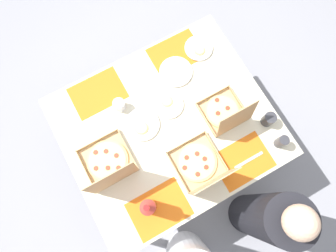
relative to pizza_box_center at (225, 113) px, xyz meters
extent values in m
plane|color=gray|center=(0.37, -0.12, -0.81)|extent=(6.00, 6.00, 0.00)
cylinder|color=#3F3328|center=(-0.26, -0.64, -0.44)|extent=(0.07, 0.07, 0.73)
cylinder|color=#3F3328|center=(0.99, -0.64, -0.44)|extent=(0.07, 0.07, 0.73)
cylinder|color=#3F3328|center=(-0.26, 0.41, -0.44)|extent=(0.07, 0.07, 0.73)
cylinder|color=#3F3328|center=(0.99, 0.41, -0.44)|extent=(0.07, 0.07, 0.73)
cube|color=beige|center=(0.37, -0.12, -0.06)|extent=(1.37, 1.18, 0.03)
cube|color=orange|center=(0.06, -0.55, -0.05)|extent=(0.36, 0.26, 0.00)
cube|color=orange|center=(0.67, -0.55, -0.05)|extent=(0.36, 0.26, 0.00)
cube|color=orange|center=(0.06, 0.32, -0.05)|extent=(0.36, 0.26, 0.00)
cube|color=orange|center=(0.67, 0.32, -0.05)|extent=(0.36, 0.26, 0.00)
cube|color=tan|center=(0.00, -0.03, -0.04)|extent=(0.27, 0.27, 0.01)
cube|color=tan|center=(-0.13, -0.03, -0.03)|extent=(0.01, 0.27, 0.03)
cube|color=tan|center=(0.13, -0.03, -0.03)|extent=(0.01, 0.27, 0.03)
cube|color=tan|center=(0.00, -0.16, -0.03)|extent=(0.27, 0.01, 0.03)
cube|color=tan|center=(0.00, 0.10, -0.03)|extent=(0.27, 0.01, 0.03)
cylinder|color=#E0B76B|center=(0.00, -0.03, -0.03)|extent=(0.23, 0.23, 0.01)
cylinder|color=#EFD67F|center=(0.00, -0.03, -0.03)|extent=(0.21, 0.21, 0.00)
cylinder|color=red|center=(0.04, -0.03, -0.02)|extent=(0.03, 0.03, 0.00)
cylinder|color=red|center=(-0.01, 0.05, -0.02)|extent=(0.03, 0.03, 0.00)
cylinder|color=red|center=(-0.04, -0.03, -0.02)|extent=(0.03, 0.03, 0.00)
cylinder|color=red|center=(-0.01, -0.11, -0.02)|extent=(0.03, 0.03, 0.00)
cube|color=tan|center=(0.00, 0.09, 0.12)|extent=(0.27, 0.04, 0.26)
cube|color=tan|center=(0.32, 0.18, -0.04)|extent=(0.29, 0.29, 0.01)
cube|color=tan|center=(0.18, 0.18, -0.03)|extent=(0.01, 0.29, 0.03)
cube|color=tan|center=(0.47, 0.18, -0.03)|extent=(0.01, 0.29, 0.03)
cube|color=tan|center=(0.32, 0.04, -0.03)|extent=(0.29, 0.01, 0.03)
cube|color=tan|center=(0.32, 0.33, -0.03)|extent=(0.29, 0.01, 0.03)
cylinder|color=#E0B76B|center=(0.32, 0.18, -0.03)|extent=(0.26, 0.26, 0.01)
cylinder|color=#EFD67F|center=(0.32, 0.18, -0.03)|extent=(0.23, 0.23, 0.00)
cylinder|color=red|center=(0.41, 0.18, -0.02)|extent=(0.03, 0.03, 0.00)
cylinder|color=red|center=(0.36, 0.25, -0.02)|extent=(0.03, 0.03, 0.00)
cylinder|color=red|center=(0.29, 0.24, -0.02)|extent=(0.03, 0.03, 0.00)
cylinder|color=red|center=(0.27, 0.19, -0.02)|extent=(0.03, 0.03, 0.00)
cylinder|color=red|center=(0.29, 0.14, -0.02)|extent=(0.03, 0.03, 0.00)
cylinder|color=red|center=(0.36, 0.13, -0.02)|extent=(0.03, 0.03, 0.00)
cube|color=tan|center=(0.32, 0.34, 0.14)|extent=(0.29, 0.02, 0.29)
cube|color=tan|center=(0.82, -0.10, -0.04)|extent=(0.30, 0.30, 0.01)
cube|color=tan|center=(0.67, -0.10, -0.03)|extent=(0.01, 0.30, 0.03)
cube|color=tan|center=(0.97, -0.10, -0.03)|extent=(0.01, 0.30, 0.03)
cube|color=tan|center=(0.82, -0.25, -0.03)|extent=(0.30, 0.01, 0.03)
cube|color=tan|center=(0.82, 0.05, -0.03)|extent=(0.30, 0.01, 0.03)
cylinder|color=#E0B76B|center=(0.82, -0.10, -0.03)|extent=(0.27, 0.27, 0.01)
cylinder|color=#EFD67F|center=(0.82, -0.10, -0.03)|extent=(0.24, 0.24, 0.00)
cylinder|color=red|center=(0.90, -0.09, -0.02)|extent=(0.03, 0.03, 0.00)
cylinder|color=red|center=(0.84, -0.06, -0.02)|extent=(0.03, 0.03, 0.00)
cylinder|color=red|center=(0.78, -0.03, -0.02)|extent=(0.03, 0.03, 0.00)
cylinder|color=red|center=(0.75, -0.10, -0.02)|extent=(0.03, 0.03, 0.00)
cylinder|color=red|center=(0.80, -0.16, -0.02)|extent=(0.03, 0.03, 0.00)
cylinder|color=red|center=(0.86, -0.18, -0.02)|extent=(0.03, 0.03, 0.00)
cube|color=tan|center=(0.82, 0.04, 0.14)|extent=(0.30, 0.02, 0.30)
cylinder|color=white|center=(-0.10, -0.51, -0.04)|extent=(0.19, 0.19, 0.01)
cylinder|color=white|center=(-0.10, -0.51, -0.03)|extent=(0.20, 0.20, 0.01)
cylinder|color=#E0B76B|center=(-0.09, -0.48, -0.03)|extent=(0.08, 0.08, 0.01)
cylinder|color=#EFD67F|center=(-0.09, -0.48, -0.02)|extent=(0.07, 0.07, 0.00)
cylinder|color=white|center=(0.29, -0.24, -0.04)|extent=(0.19, 0.19, 0.01)
cylinder|color=white|center=(0.29, -0.24, -0.03)|extent=(0.20, 0.20, 0.01)
cylinder|color=#E0B76B|center=(0.29, -0.27, -0.03)|extent=(0.08, 0.08, 0.01)
cylinder|color=#EFD67F|center=(0.29, -0.27, -0.02)|extent=(0.07, 0.07, 0.00)
cylinder|color=white|center=(0.51, -0.21, -0.04)|extent=(0.22, 0.22, 0.01)
cylinder|color=white|center=(0.51, -0.21, -0.03)|extent=(0.23, 0.23, 0.01)
cylinder|color=#E0B76B|center=(0.53, -0.19, -0.03)|extent=(0.09, 0.09, 0.01)
cylinder|color=#EFD67F|center=(0.53, -0.19, -0.02)|extent=(0.08, 0.08, 0.00)
cylinder|color=white|center=(0.13, -0.43, -0.04)|extent=(0.22, 0.22, 0.01)
cylinder|color=white|center=(0.13, -0.43, -0.03)|extent=(0.23, 0.23, 0.01)
cylinder|color=#B2382D|center=(0.72, 0.28, 0.06)|extent=(0.09, 0.09, 0.22)
cone|color=#B2382D|center=(0.72, 0.28, 0.19)|extent=(0.09, 0.09, 0.04)
cylinder|color=#B2382D|center=(0.72, 0.28, 0.24)|extent=(0.03, 0.03, 0.06)
cylinder|color=red|center=(0.72, 0.28, 0.27)|extent=(0.03, 0.03, 0.01)
cylinder|color=silver|center=(0.58, -0.39, 0.00)|extent=(0.08, 0.08, 0.09)
cylinder|color=#333338|center=(-0.21, 0.34, 0.01)|extent=(0.06, 0.06, 0.11)
cylinder|color=#333338|center=(-0.22, 0.17, 0.00)|extent=(0.08, 0.08, 0.10)
cube|color=#B7B7BC|center=(0.02, 0.34, -0.04)|extent=(0.21, 0.02, 0.00)
cube|color=#B7B7BC|center=(0.36, -0.48, -0.04)|extent=(0.11, 0.17, 0.00)
cylinder|color=black|center=(0.06, 0.73, -0.32)|extent=(0.32, 0.32, 0.97)
sphere|color=#D1A889|center=(0.06, 0.73, 0.26)|extent=(0.19, 0.19, 0.19)
camera|label=1|loc=(0.60, 0.31, 1.85)|focal=31.45mm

